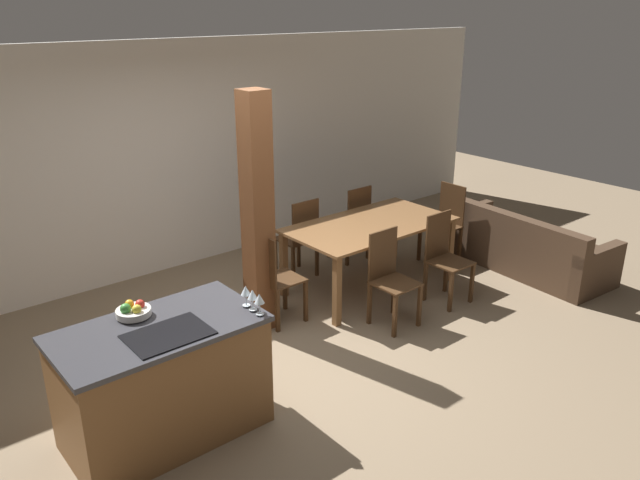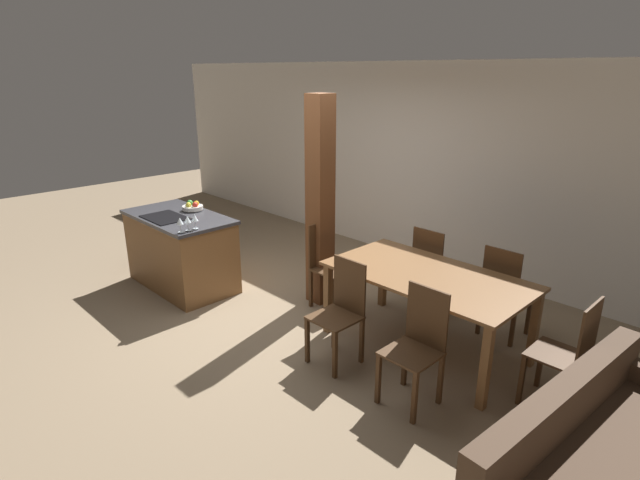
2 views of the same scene
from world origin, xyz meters
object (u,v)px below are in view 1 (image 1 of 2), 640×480
(wine_glass_middle, at_px, (252,295))
(timber_post, at_px, (258,216))
(dining_chair_far_left, at_px, (300,237))
(dining_chair_far_right, at_px, (353,222))
(wine_glass_near, at_px, (259,299))
(dining_chair_near_left, at_px, (390,277))
(kitchen_island, at_px, (163,381))
(wine_glass_far, at_px, (246,291))
(dining_chair_foot_end, at_px, (445,222))
(dining_table, at_px, (370,231))
(dining_chair_near_right, at_px, (445,256))
(fruit_bowl, at_px, (133,311))
(couch, at_px, (524,248))
(dining_chair_head_end, at_px, (274,277))

(wine_glass_middle, distance_m, timber_post, 1.46)
(dining_chair_far_left, distance_m, dining_chair_far_right, 0.84)
(wine_glass_near, relative_size, dining_chair_far_right, 0.17)
(wine_glass_middle, height_order, dining_chair_near_left, wine_glass_middle)
(kitchen_island, bearing_deg, wine_glass_far, -12.52)
(wine_glass_far, bearing_deg, dining_chair_foot_end, 16.21)
(wine_glass_near, height_order, dining_chair_near_left, wine_glass_near)
(dining_table, xyz_separation_m, dining_chair_near_right, (0.42, -0.73, -0.18))
(fruit_bowl, relative_size, dining_chair_near_left, 0.26)
(dining_chair_near_left, bearing_deg, couch, -1.70)
(dining_table, height_order, dining_chair_far_right, dining_chair_far_right)
(kitchen_island, xyz_separation_m, couch, (4.83, 0.11, -0.20))
(wine_glass_middle, relative_size, timber_post, 0.07)
(wine_glass_middle, height_order, dining_chair_foot_end, wine_glass_middle)
(wine_glass_far, bearing_deg, dining_chair_far_left, 43.26)
(dining_table, xyz_separation_m, dining_chair_far_right, (0.42, 0.73, -0.18))
(wine_glass_near, xyz_separation_m, wine_glass_far, (0.00, 0.18, 0.00))
(wine_glass_middle, height_order, dining_chair_head_end, wine_glass_middle)
(wine_glass_near, height_order, dining_chair_head_end, wine_glass_near)
(fruit_bowl, distance_m, dining_table, 3.13)
(dining_chair_foot_end, bearing_deg, dining_chair_near_left, -67.10)
(dining_chair_far_left, distance_m, timber_post, 1.43)
(dining_chair_far_left, height_order, timber_post, timber_post)
(kitchen_island, xyz_separation_m, dining_table, (2.98, 0.91, 0.22))
(couch, bearing_deg, dining_chair_foot_end, 38.56)
(wine_glass_far, xyz_separation_m, dining_chair_foot_end, (3.63, 1.06, -0.54))
(dining_table, distance_m, couch, 2.06)
(dining_chair_foot_end, bearing_deg, fruit_bowl, -81.33)
(dining_table, relative_size, dining_chair_far_left, 1.93)
(wine_glass_near, bearing_deg, couch, 5.98)
(dining_table, xyz_separation_m, dining_chair_near_left, (-0.42, -0.73, -0.18))
(wine_glass_middle, distance_m, dining_chair_foot_end, 3.85)
(wine_glass_far, height_order, dining_chair_foot_end, wine_glass_far)
(dining_chair_foot_end, bearing_deg, dining_chair_near_right, -50.61)
(kitchen_island, distance_m, dining_table, 3.12)
(wine_glass_near, bearing_deg, dining_chair_foot_end, 18.80)
(dining_table, relative_size, dining_chair_near_left, 1.93)
(couch, bearing_deg, timber_post, 80.43)
(wine_glass_far, xyz_separation_m, dining_table, (2.32, 1.06, -0.37))
(wine_glass_middle, xyz_separation_m, dining_chair_head_end, (1.01, 1.15, -0.54))
(wine_glass_near, bearing_deg, dining_chair_near_right, 10.43)
(couch, bearing_deg, wine_glass_near, 100.37)
(dining_chair_near_right, height_order, dining_chair_head_end, same)
(dining_chair_far_right, xyz_separation_m, couch, (1.43, -1.53, -0.25))
(fruit_bowl, relative_size, couch, 0.12)
(kitchen_island, relative_size, dining_chair_far_right, 1.51)
(dining_chair_head_end, bearing_deg, couch, -104.17)
(dining_chair_foot_end, bearing_deg, wine_glass_far, -73.79)
(dining_chair_foot_end, distance_m, couch, 1.00)
(dining_chair_far_right, bearing_deg, dining_chair_head_end, 22.90)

